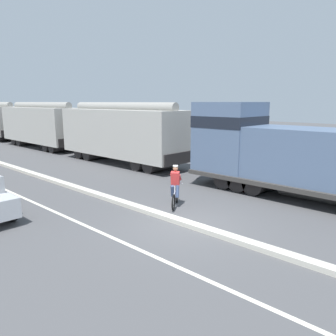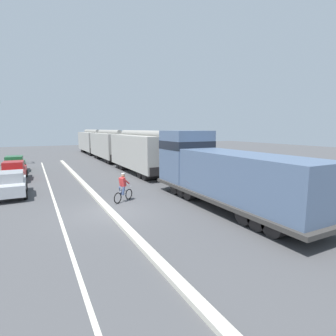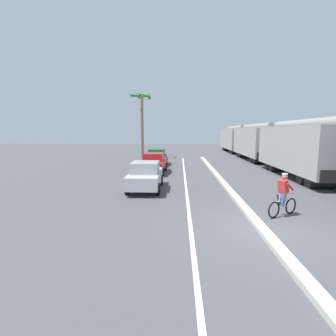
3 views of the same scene
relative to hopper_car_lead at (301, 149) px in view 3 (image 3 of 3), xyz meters
name	(u,v)px [view 3 (image 3 of 3)]	position (x,y,z in m)	size (l,w,h in m)	color
ground_plane	(261,231)	(-6.01, -10.72, -2.08)	(120.00, 120.00, 0.00)	#4C4C4F
median_curb	(229,189)	(-6.01, -4.72, -2.00)	(0.36, 36.00, 0.16)	beige
lane_stripe	(186,190)	(-8.41, -4.72, -2.07)	(0.14, 36.00, 0.01)	silver
hopper_car_lead	(301,149)	(0.00, 0.00, 0.00)	(2.90, 10.60, 4.18)	#A9A69F
hopper_car_middle	(255,142)	(0.00, 11.60, 0.00)	(2.90, 10.60, 4.18)	#A5A39B
hopper_car_trailing	(235,139)	(0.00, 23.20, 0.00)	(2.90, 10.60, 4.18)	#A6A49C
parked_car_silver	(145,176)	(-10.76, -4.62, -1.26)	(1.86, 4.21, 1.62)	#B7BABF
parked_car_red	(154,163)	(-10.87, 1.46, -1.26)	(1.96, 4.26, 1.62)	red
parked_car_green	(157,157)	(-11.04, 6.37, -1.26)	(1.92, 4.24, 1.62)	#286B3D
cyclist	(283,196)	(-4.72, -9.11, -1.26)	(1.46, 0.99, 1.71)	black
palm_tree_near	(142,112)	(-13.39, 12.52, 3.52)	(2.58, 2.70, 7.89)	#846647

